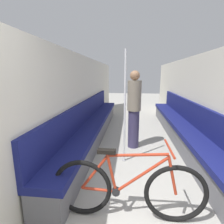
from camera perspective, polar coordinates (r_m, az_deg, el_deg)
The scene contains 7 objects.
wall_left at distance 4.36m, azimuth -9.97°, elevation 4.14°, with size 0.10×10.12×2.09m, color beige.
wall_right at distance 4.46m, azimuth 26.33°, elevation 3.25°, with size 0.10×10.12×2.09m, color beige.
bench_seat_row_left at distance 4.57m, azimuth -6.00°, elevation -4.60°, with size 0.49×5.58×1.00m.
bench_seat_row_right at distance 4.65m, azimuth 21.89°, elevation -5.13°, with size 0.49×5.58×1.00m.
bicycle at distance 2.16m, azimuth 5.07°, elevation -23.82°, with size 1.75×0.46×0.90m.
grab_pole_near at distance 3.19m, azimuth 4.19°, elevation 0.72°, with size 0.08×0.08×2.07m.
passenger_standing at distance 3.89m, azimuth 7.20°, elevation 1.02°, with size 0.30×0.30×1.72m.
Camera 1 is at (-0.17, -0.69, 1.63)m, focal length 28.00 mm.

